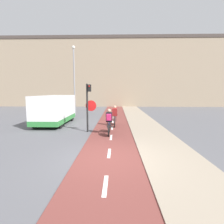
# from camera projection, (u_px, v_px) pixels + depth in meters

# --- Properties ---
(ground_plane) EXTENTS (120.00, 120.00, 0.00)m
(ground_plane) POSITION_uv_depth(u_px,v_px,m) (109.00, 158.00, 6.71)
(ground_plane) COLOR #5B5B60
(bike_lane) EXTENTS (2.49, 60.00, 0.02)m
(bike_lane) POSITION_uv_depth(u_px,v_px,m) (109.00, 158.00, 6.72)
(bike_lane) COLOR brown
(bike_lane) RESTS_ON ground_plane
(sidewalk_strip) EXTENTS (2.40, 60.00, 0.05)m
(sidewalk_strip) POSITION_uv_depth(u_px,v_px,m) (173.00, 158.00, 6.65)
(sidewalk_strip) COLOR gray
(sidewalk_strip) RESTS_ON ground_plane
(building_row_background) EXTENTS (60.00, 5.20, 11.73)m
(building_row_background) POSITION_uv_depth(u_px,v_px,m) (115.00, 73.00, 31.46)
(building_row_background) COLOR gray
(building_row_background) RESTS_ON ground_plane
(traffic_light_pole) EXTENTS (0.67, 0.25, 3.03)m
(traffic_light_pole) POSITION_uv_depth(u_px,v_px,m) (89.00, 102.00, 10.89)
(traffic_light_pole) COLOR black
(traffic_light_pole) RESTS_ON ground_plane
(street_lamp_far) EXTENTS (0.36, 0.36, 7.41)m
(street_lamp_far) POSITION_uv_depth(u_px,v_px,m) (74.00, 74.00, 18.87)
(street_lamp_far) COLOR gray
(street_lamp_far) RESTS_ON ground_plane
(cyclist_near) EXTENTS (0.46, 1.77, 1.54)m
(cyclist_near) POSITION_uv_depth(u_px,v_px,m) (109.00, 123.00, 10.34)
(cyclist_near) COLOR black
(cyclist_near) RESTS_ON ground_plane
(cyclist_far) EXTENTS (0.46, 1.72, 1.54)m
(cyclist_far) POSITION_uv_depth(u_px,v_px,m) (115.00, 117.00, 12.87)
(cyclist_far) COLOR black
(cyclist_far) RESTS_ON ground_plane
(van) EXTENTS (2.03, 4.82, 2.24)m
(van) POSITION_uv_depth(u_px,v_px,m) (55.00, 110.00, 13.64)
(van) COLOR white
(van) RESTS_ON ground_plane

